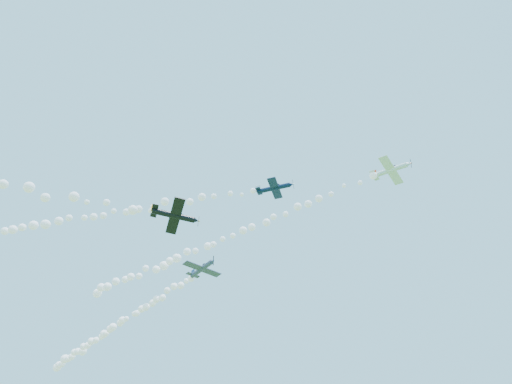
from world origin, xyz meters
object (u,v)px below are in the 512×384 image
Objects in this scene: plane_white at (391,170)px; plane_black at (175,216)px; plane_grey at (202,269)px; plane_navy at (275,188)px.

plane_black is (-20.77, -28.94, -18.36)m from plane_white.
plane_white is 40.76m from plane_grey.
plane_navy is 26.47m from plane_black.
plane_black is at bearing -118.29° from plane_navy.
plane_navy reaches higher than plane_black.
plane_navy is at bearing -154.21° from plane_white.
plane_grey is (-39.90, -2.92, -7.83)m from plane_white.
plane_white is at bearing 1.57° from plane_black.
plane_white is at bearing 4.19° from plane_navy.
plane_grey is at bearing 142.95° from plane_navy.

